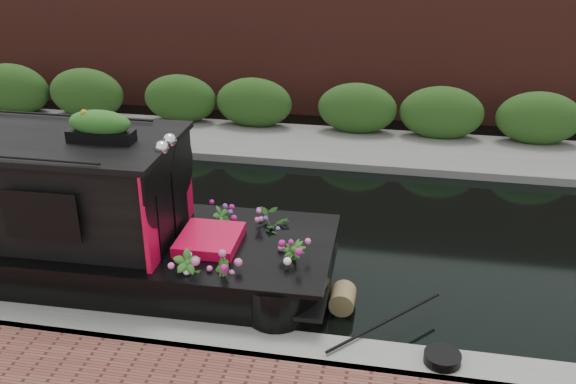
# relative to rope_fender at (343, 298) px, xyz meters

# --- Properties ---
(ground) EXTENTS (80.00, 80.00, 0.00)m
(ground) POSITION_rel_rope_fender_xyz_m (-2.83, 2.05, -0.17)
(ground) COLOR black
(ground) RESTS_ON ground
(near_bank_coping) EXTENTS (40.00, 0.60, 0.50)m
(near_bank_coping) POSITION_rel_rope_fender_xyz_m (-2.83, -1.25, -0.17)
(near_bank_coping) COLOR gray
(near_bank_coping) RESTS_ON ground
(far_bank_path) EXTENTS (40.00, 2.40, 0.34)m
(far_bank_path) POSITION_rel_rope_fender_xyz_m (-2.83, 6.25, -0.17)
(far_bank_path) COLOR slate
(far_bank_path) RESTS_ON ground
(far_hedge) EXTENTS (40.00, 1.10, 2.80)m
(far_hedge) POSITION_rel_rope_fender_xyz_m (-2.83, 7.15, -0.17)
(far_hedge) COLOR #234818
(far_hedge) RESTS_ON ground
(far_brick_wall) EXTENTS (40.00, 1.00, 8.00)m
(far_brick_wall) POSITION_rel_rope_fender_xyz_m (-2.83, 9.25, -0.17)
(far_brick_wall) COLOR #53231C
(far_brick_wall) RESTS_ON ground
(rope_fender) EXTENTS (0.35, 0.43, 0.35)m
(rope_fender) POSITION_rel_rope_fender_xyz_m (0.00, 0.00, 0.00)
(rope_fender) COLOR olive
(rope_fender) RESTS_ON ground
(coiled_mooring_rope) EXTENTS (0.44, 0.44, 0.12)m
(coiled_mooring_rope) POSITION_rel_rope_fender_xyz_m (1.31, -1.22, 0.14)
(coiled_mooring_rope) COLOR black
(coiled_mooring_rope) RESTS_ON near_bank_coping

